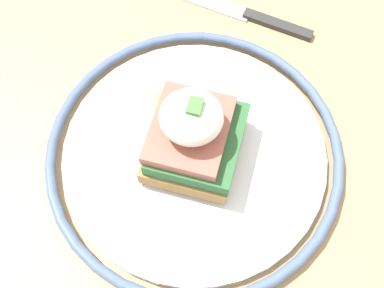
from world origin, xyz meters
name	(u,v)px	position (x,y,z in m)	size (l,w,h in m)	color
dining_table	(232,206)	(0.00, 0.00, 0.61)	(0.86, 0.87, 0.73)	tan
plate	(192,156)	(0.00, 0.05, 0.74)	(0.29, 0.29, 0.02)	silver
sandwich	(191,136)	(0.00, 0.05, 0.78)	(0.12, 0.10, 0.09)	#9E703D
knife	(247,15)	(0.19, 0.04, 0.73)	(0.04, 0.18, 0.01)	#2D2D2D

